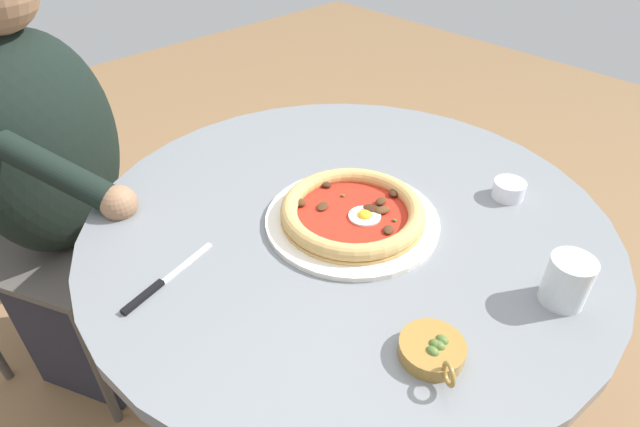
{
  "coord_description": "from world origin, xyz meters",
  "views": [
    {
      "loc": [
        0.52,
        -0.56,
        1.3
      ],
      "look_at": [
        -0.04,
        -0.03,
        0.71
      ],
      "focal_mm": 28.76,
      "sensor_mm": 36.0,
      "label": 1
    }
  ],
  "objects_px": {
    "diner_person": "(72,218)",
    "water_glass": "(567,283)",
    "ramekin_capers": "(509,189)",
    "dining_table": "(345,279)",
    "steak_knife": "(157,286)",
    "olive_pan": "(433,350)",
    "pizza_on_plate": "(352,214)",
    "cafe_chair_diner": "(29,209)"
  },
  "relations": [
    {
      "from": "diner_person",
      "to": "water_glass",
      "type": "bearing_deg",
      "value": 21.69
    },
    {
      "from": "diner_person",
      "to": "ramekin_capers",
      "type": "bearing_deg",
      "value": 36.08
    },
    {
      "from": "dining_table",
      "to": "ramekin_capers",
      "type": "bearing_deg",
      "value": 57.58
    },
    {
      "from": "steak_knife",
      "to": "water_glass",
      "type": "bearing_deg",
      "value": 44.34
    },
    {
      "from": "water_glass",
      "to": "olive_pan",
      "type": "distance_m",
      "value": 0.24
    },
    {
      "from": "olive_pan",
      "to": "pizza_on_plate",
      "type": "bearing_deg",
      "value": 154.09
    },
    {
      "from": "dining_table",
      "to": "steak_knife",
      "type": "distance_m",
      "value": 0.4
    },
    {
      "from": "ramekin_capers",
      "to": "steak_knife",
      "type": "bearing_deg",
      "value": -111.58
    },
    {
      "from": "ramekin_capers",
      "to": "diner_person",
      "type": "bearing_deg",
      "value": -143.92
    },
    {
      "from": "dining_table",
      "to": "steak_knife",
      "type": "xyz_separation_m",
      "value": [
        -0.08,
        -0.36,
        0.17
      ]
    },
    {
      "from": "olive_pan",
      "to": "water_glass",
      "type": "bearing_deg",
      "value": 72.48
    },
    {
      "from": "water_glass",
      "to": "ramekin_capers",
      "type": "relative_size",
      "value": 1.31
    },
    {
      "from": "steak_knife",
      "to": "olive_pan",
      "type": "bearing_deg",
      "value": 29.13
    },
    {
      "from": "water_glass",
      "to": "cafe_chair_diner",
      "type": "relative_size",
      "value": 0.1
    },
    {
      "from": "dining_table",
      "to": "steak_knife",
      "type": "relative_size",
      "value": 5.18
    },
    {
      "from": "olive_pan",
      "to": "diner_person",
      "type": "xyz_separation_m",
      "value": [
        -0.94,
        -0.17,
        -0.21
      ]
    },
    {
      "from": "steak_knife",
      "to": "dining_table",
      "type": "bearing_deg",
      "value": 78.07
    },
    {
      "from": "pizza_on_plate",
      "to": "water_glass",
      "type": "relative_size",
      "value": 3.97
    },
    {
      "from": "pizza_on_plate",
      "to": "dining_table",
      "type": "bearing_deg",
      "value": 160.01
    },
    {
      "from": "dining_table",
      "to": "cafe_chair_diner",
      "type": "distance_m",
      "value": 0.86
    },
    {
      "from": "dining_table",
      "to": "diner_person",
      "type": "relative_size",
      "value": 0.85
    },
    {
      "from": "water_glass",
      "to": "steak_knife",
      "type": "relative_size",
      "value": 0.43
    },
    {
      "from": "diner_person",
      "to": "steak_knife",
      "type": "bearing_deg",
      "value": -3.74
    },
    {
      "from": "pizza_on_plate",
      "to": "steak_knife",
      "type": "relative_size",
      "value": 1.7
    },
    {
      "from": "pizza_on_plate",
      "to": "olive_pan",
      "type": "xyz_separation_m",
      "value": [
        0.28,
        -0.14,
        -0.01
      ]
    },
    {
      "from": "pizza_on_plate",
      "to": "ramekin_capers",
      "type": "height_order",
      "value": "pizza_on_plate"
    },
    {
      "from": "steak_knife",
      "to": "cafe_chair_diner",
      "type": "xyz_separation_m",
      "value": [
        -0.69,
        -0.03,
        -0.21
      ]
    },
    {
      "from": "steak_knife",
      "to": "cafe_chair_diner",
      "type": "bearing_deg",
      "value": -177.91
    },
    {
      "from": "dining_table",
      "to": "ramekin_capers",
      "type": "height_order",
      "value": "ramekin_capers"
    },
    {
      "from": "dining_table",
      "to": "olive_pan",
      "type": "distance_m",
      "value": 0.38
    },
    {
      "from": "pizza_on_plate",
      "to": "cafe_chair_diner",
      "type": "relative_size",
      "value": 0.38
    },
    {
      "from": "olive_pan",
      "to": "diner_person",
      "type": "distance_m",
      "value": 0.98
    },
    {
      "from": "olive_pan",
      "to": "diner_person",
      "type": "relative_size",
      "value": 0.09
    },
    {
      "from": "dining_table",
      "to": "ramekin_capers",
      "type": "distance_m",
      "value": 0.37
    },
    {
      "from": "pizza_on_plate",
      "to": "cafe_chair_diner",
      "type": "bearing_deg",
      "value": -154.59
    },
    {
      "from": "water_glass",
      "to": "ramekin_capers",
      "type": "xyz_separation_m",
      "value": [
        -0.2,
        0.19,
        -0.02
      ]
    },
    {
      "from": "water_glass",
      "to": "ramekin_capers",
      "type": "distance_m",
      "value": 0.28
    },
    {
      "from": "dining_table",
      "to": "water_glass",
      "type": "xyz_separation_m",
      "value": [
        0.38,
        0.08,
        0.2
      ]
    },
    {
      "from": "pizza_on_plate",
      "to": "olive_pan",
      "type": "distance_m",
      "value": 0.32
    },
    {
      "from": "diner_person",
      "to": "cafe_chair_diner",
      "type": "xyz_separation_m",
      "value": [
        -0.13,
        -0.06,
        -0.01
      ]
    },
    {
      "from": "steak_knife",
      "to": "olive_pan",
      "type": "relative_size",
      "value": 1.75
    },
    {
      "from": "ramekin_capers",
      "to": "diner_person",
      "type": "relative_size",
      "value": 0.05
    }
  ]
}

